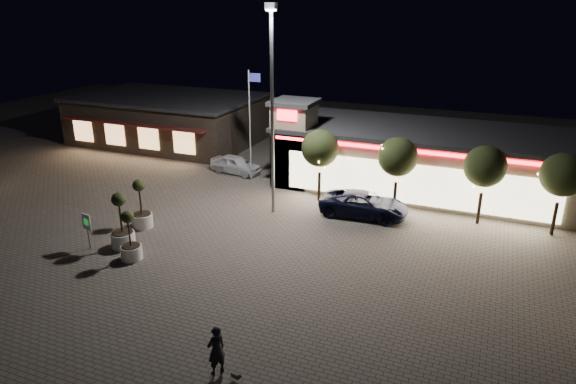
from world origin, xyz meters
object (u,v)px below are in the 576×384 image
at_px(planter_left, 122,231).
at_px(planter_mid, 131,244).
at_px(white_sedan, 236,164).
at_px(valet_sign, 87,225).
at_px(pedestrian, 216,350).
at_px(pickup_truck, 364,204).

xyz_separation_m(planter_left, planter_mid, (1.28, -0.95, -0.14)).
bearing_deg(white_sedan, valet_sign, -176.61).
xyz_separation_m(white_sedan, pedestrian, (9.95, -20.28, 0.26)).
height_order(white_sedan, pedestrian, pedestrian).
bearing_deg(planter_mid, valet_sign, 178.43).
distance_m(planter_left, planter_mid, 1.60).
bearing_deg(white_sedan, pedestrian, -145.59).
relative_size(pedestrian, valet_sign, 0.95).
bearing_deg(white_sedan, planter_mid, -165.45).
distance_m(pedestrian, valet_sign, 12.66).
xyz_separation_m(white_sedan, valet_sign, (-1.23, -14.36, 0.71)).
relative_size(planter_mid, valet_sign, 1.33).
distance_m(white_sedan, planter_left, 13.50).
height_order(pedestrian, planter_mid, planter_mid).
bearing_deg(white_sedan, pickup_truck, -103.12).
bearing_deg(planter_mid, white_sedan, 96.28).
distance_m(white_sedan, pedestrian, 22.59).
distance_m(pickup_truck, planter_mid, 13.90).
height_order(pickup_truck, planter_left, planter_left).
height_order(pickup_truck, planter_mid, planter_mid).
bearing_deg(planter_left, pedestrian, -35.15).
height_order(planter_left, valet_sign, planter_left).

